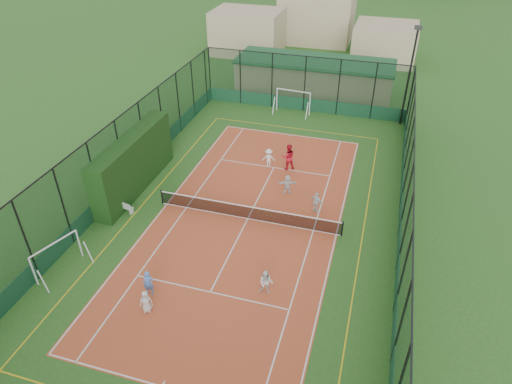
% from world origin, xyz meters
% --- Properties ---
extents(ground, '(300.00, 300.00, 0.00)m').
position_xyz_m(ground, '(0.00, 0.00, 0.00)').
color(ground, '#245B1F').
rests_on(ground, ground).
extents(court_slab, '(11.17, 23.97, 0.01)m').
position_xyz_m(court_slab, '(0.00, 0.00, 0.01)').
color(court_slab, '#BD3E2A').
rests_on(court_slab, ground).
extents(tennis_net, '(11.67, 0.12, 1.06)m').
position_xyz_m(tennis_net, '(0.00, 0.00, 0.53)').
color(tennis_net, black).
rests_on(tennis_net, ground).
extents(perimeter_fence, '(18.12, 34.12, 5.00)m').
position_xyz_m(perimeter_fence, '(0.00, 0.00, 2.50)').
color(perimeter_fence, '#11341C').
rests_on(perimeter_fence, ground).
extents(floodlight_ne, '(0.60, 0.26, 8.25)m').
position_xyz_m(floodlight_ne, '(8.60, 16.60, 4.12)').
color(floodlight_ne, black).
rests_on(floodlight_ne, ground).
extents(clubhouse, '(15.20, 7.20, 3.15)m').
position_xyz_m(clubhouse, '(0.00, 22.00, 1.57)').
color(clubhouse, tan).
rests_on(clubhouse, ground).
extents(hedge_left, '(1.29, 8.60, 3.76)m').
position_xyz_m(hedge_left, '(-8.30, 1.27, 1.88)').
color(hedge_left, black).
rests_on(hedge_left, ground).
extents(white_bench, '(1.54, 0.67, 0.84)m').
position_xyz_m(white_bench, '(-7.80, -1.46, 0.42)').
color(white_bench, white).
rests_on(white_bench, ground).
extents(futsal_goal_near, '(2.93, 1.72, 1.82)m').
position_xyz_m(futsal_goal_near, '(-8.29, -7.14, 0.91)').
color(futsal_goal_near, white).
rests_on(futsal_goal_near, ground).
extents(futsal_goal_far, '(3.27, 1.23, 2.06)m').
position_xyz_m(futsal_goal_far, '(-0.83, 16.32, 1.03)').
color(futsal_goal_far, white).
rests_on(futsal_goal_far, ground).
extents(child_near_left, '(0.72, 0.61, 1.26)m').
position_xyz_m(child_near_left, '(-2.48, -8.40, 0.64)').
color(child_near_left, silver).
rests_on(child_near_left, court_slab).
extents(child_near_mid, '(0.60, 0.48, 1.44)m').
position_xyz_m(child_near_mid, '(-2.88, -7.34, 0.73)').
color(child_near_mid, '#528CE8').
rests_on(child_near_mid, court_slab).
extents(child_near_right, '(0.73, 0.59, 1.44)m').
position_xyz_m(child_near_right, '(2.73, -5.64, 0.73)').
color(child_near_right, white).
rests_on(child_near_right, court_slab).
extents(child_far_left, '(1.03, 0.72, 1.45)m').
position_xyz_m(child_far_left, '(-0.41, 6.42, 0.74)').
color(child_far_left, white).
rests_on(child_far_left, court_slab).
extents(child_far_right, '(0.92, 0.65, 1.45)m').
position_xyz_m(child_far_right, '(3.90, 1.89, 0.74)').
color(child_far_right, silver).
rests_on(child_far_right, court_slab).
extents(child_far_back, '(1.33, 0.75, 1.36)m').
position_xyz_m(child_far_back, '(1.68, 3.47, 0.69)').
color(child_far_back, silver).
rests_on(child_far_back, court_slab).
extents(coach, '(1.16, 1.05, 1.96)m').
position_xyz_m(coach, '(1.01, 6.55, 0.99)').
color(coach, red).
rests_on(coach, court_slab).
extents(tennis_balls, '(5.47, 1.33, 0.07)m').
position_xyz_m(tennis_balls, '(1.16, 1.22, 0.04)').
color(tennis_balls, '#CCE033').
rests_on(tennis_balls, court_slab).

